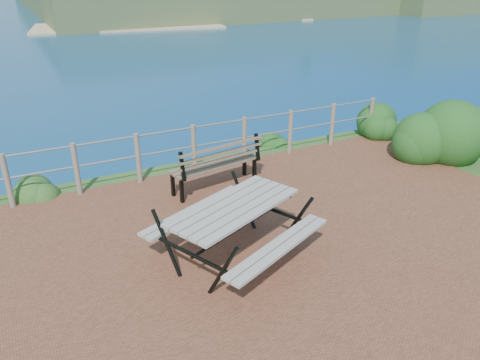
% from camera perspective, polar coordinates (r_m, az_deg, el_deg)
% --- Properties ---
extents(ground, '(10.00, 7.00, 0.12)m').
position_cam_1_polar(ground, '(7.08, 4.68, -8.91)').
color(ground, brown).
rests_on(ground, ground).
extents(safety_railing, '(9.40, 0.10, 1.00)m').
position_cam_1_polar(safety_railing, '(9.52, -5.65, 4.12)').
color(safety_railing, '#6B5B4C').
rests_on(safety_railing, ground).
extents(picnic_table, '(2.16, 1.62, 0.85)m').
position_cam_1_polar(picnic_table, '(6.68, -0.69, -5.62)').
color(picnic_table, gray).
rests_on(picnic_table, ground).
extents(park_bench, '(1.81, 0.71, 0.99)m').
position_cam_1_polar(park_bench, '(8.73, -3.12, 2.82)').
color(park_bench, brown).
rests_on(park_bench, ground).
extents(shrub_right_front, '(1.59, 1.59, 2.26)m').
position_cam_1_polar(shrub_right_front, '(11.26, 22.24, 2.54)').
color(shrub_right_front, '#164719').
rests_on(shrub_right_front, ground).
extents(shrub_right_edge, '(0.98, 0.98, 1.41)m').
position_cam_1_polar(shrub_right_edge, '(12.30, 16.22, 5.24)').
color(shrub_right_edge, '#164719').
rests_on(shrub_right_edge, ground).
extents(shrub_lip_west, '(0.85, 0.85, 0.62)m').
position_cam_1_polar(shrub_lip_west, '(9.59, -22.49, -1.31)').
color(shrub_lip_west, '#204C1C').
rests_on(shrub_lip_west, ground).
extents(shrub_lip_east, '(0.77, 0.77, 0.51)m').
position_cam_1_polar(shrub_lip_east, '(11.37, 4.74, 4.60)').
color(shrub_lip_east, '#164719').
rests_on(shrub_lip_east, ground).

